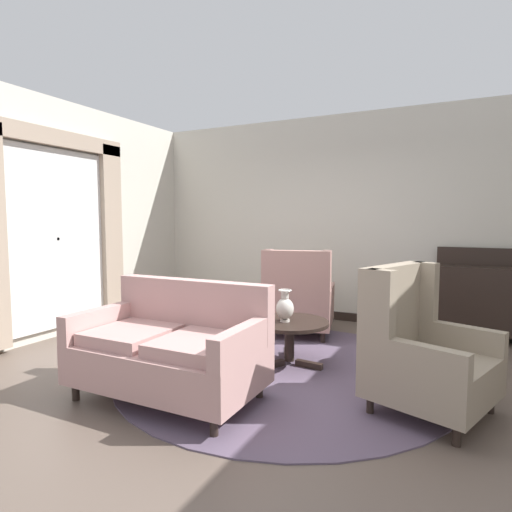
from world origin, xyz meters
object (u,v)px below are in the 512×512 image
(settee, at_px, (171,349))
(side_table, at_px, (414,324))
(coffee_table, at_px, (289,330))
(sideboard, at_px, (483,299))
(armchair_beside_settee, at_px, (421,352))
(armchair_foreground_right, at_px, (299,301))
(porcelain_vase, at_px, (285,307))

(settee, height_order, side_table, settee)
(coffee_table, bearing_deg, side_table, 24.58)
(side_table, xyz_separation_m, sideboard, (0.65, 1.36, 0.08))
(settee, bearing_deg, armchair_beside_settee, 19.61)
(armchair_foreground_right, relative_size, sideboard, 0.98)
(armchair_foreground_right, height_order, sideboard, sideboard)
(coffee_table, relative_size, armchair_beside_settee, 0.71)
(coffee_table, bearing_deg, sideboard, 46.52)
(porcelain_vase, xyz_separation_m, side_table, (1.16, 0.57, -0.17))
(porcelain_vase, bearing_deg, coffee_table, 59.08)
(coffee_table, distance_m, armchair_foreground_right, 1.11)
(porcelain_vase, xyz_separation_m, sideboard, (1.81, 1.93, -0.08))
(side_table, bearing_deg, settee, -135.52)
(settee, relative_size, armchair_foreground_right, 1.39)
(armchair_beside_settee, xyz_separation_m, sideboard, (0.50, 2.39, 0.05))
(settee, relative_size, side_table, 2.12)
(coffee_table, xyz_separation_m, armchair_foreground_right, (-0.30, 1.07, 0.09))
(armchair_beside_settee, relative_size, side_table, 1.54)
(sideboard, bearing_deg, settee, -127.85)
(coffee_table, height_order, armchair_beside_settee, armchair_beside_settee)
(porcelain_vase, relative_size, side_table, 0.45)
(porcelain_vase, distance_m, side_table, 1.30)
(sideboard, bearing_deg, side_table, -115.58)
(settee, height_order, sideboard, sideboard)
(settee, xyz_separation_m, sideboard, (2.37, 3.04, 0.11))
(armchair_beside_settee, height_order, side_table, armchair_beside_settee)
(porcelain_vase, xyz_separation_m, armchair_beside_settee, (1.32, -0.46, -0.14))
(settee, height_order, armchair_foreground_right, armchair_foreground_right)
(settee, relative_size, sideboard, 1.37)
(settee, distance_m, side_table, 2.40)
(side_table, bearing_deg, coffee_table, -155.42)
(porcelain_vase, height_order, armchair_foreground_right, armchair_foreground_right)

